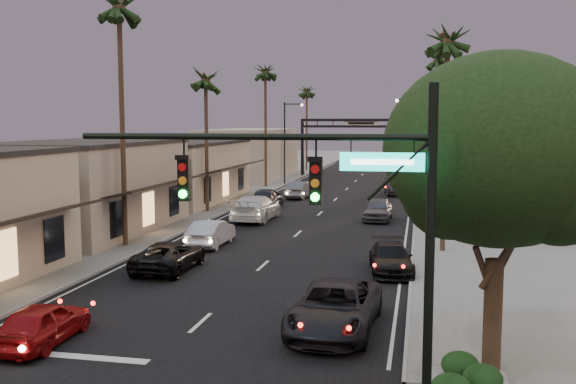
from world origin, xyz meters
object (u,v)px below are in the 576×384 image
at_px(palm_rb, 438,54).
at_px(palm_rc, 433,90).
at_px(curbside_black, 391,258).
at_px(oncoming_silver, 211,233).
at_px(palm_far, 307,89).
at_px(corner_tree, 502,158).
at_px(oncoming_red, 42,323).
at_px(palm_lc, 206,74).
at_px(oncoming_pickup, 169,256).
at_px(palm_ra, 448,33).
at_px(streetlight_right, 416,140).
at_px(arch, 361,133).
at_px(palm_ld, 265,68).
at_px(traffic_signal, 345,204).
at_px(palm_lb, 119,0).
at_px(curbside_near, 335,307).
at_px(streetlight_left, 287,136).

distance_m(palm_rb, palm_rc, 20.09).
bearing_deg(palm_rb, curbside_black, -95.64).
bearing_deg(oncoming_silver, palm_far, -85.96).
xyz_separation_m(corner_tree, oncoming_red, (-13.61, -0.45, -5.30)).
height_order(palm_lc, oncoming_silver, palm_lc).
xyz_separation_m(corner_tree, oncoming_pickup, (-13.56, 9.80, -5.29)).
height_order(palm_lc, palm_ra, palm_ra).
bearing_deg(streetlight_right, palm_ra, -85.43).
height_order(arch, palm_ld, palm_ld).
height_order(corner_tree, palm_lc, palm_lc).
distance_m(palm_rc, curbside_black, 46.23).
height_order(traffic_signal, palm_rb, palm_rb).
bearing_deg(palm_rb, corner_tree, -88.63).
bearing_deg(arch, palm_rc, -34.89).
xyz_separation_m(palm_rc, palm_far, (-16.90, 14.00, 0.97)).
height_order(palm_lb, curbside_black, palm_lb).
distance_m(palm_rb, curbside_black, 27.84).
bearing_deg(oncoming_red, palm_rc, -104.86).
xyz_separation_m(palm_lb, oncoming_silver, (4.55, 1.30, -12.64)).
bearing_deg(arch, curbside_near, -85.54).
bearing_deg(curbside_black, palm_ld, 104.95).
xyz_separation_m(palm_rb, oncoming_pickup, (-12.68, -26.76, -11.73)).
distance_m(streetlight_right, palm_lc, 18.66).
height_order(streetlight_right, curbside_black, streetlight_right).
bearing_deg(curbside_near, palm_ra, 77.10).
height_order(palm_ld, oncoming_red, palm_ld).
xyz_separation_m(streetlight_right, palm_far, (-15.22, 33.00, 6.11)).
bearing_deg(palm_far, oncoming_pickup, -86.03).
bearing_deg(palm_lb, palm_lc, 90.00).
bearing_deg(palm_lc, corner_tree, -57.66).
distance_m(palm_lc, palm_ld, 19.10).
bearing_deg(palm_lb, oncoming_pickup, -46.46).
relative_size(traffic_signal, palm_rc, 0.70).
xyz_separation_m(palm_lc, oncoming_red, (4.47, -29.00, -9.79)).
bearing_deg(arch, traffic_signal, -85.07).
xyz_separation_m(palm_ra, palm_rc, (0.00, 40.00, -0.97)).
relative_size(arch, curbside_near, 2.66).
xyz_separation_m(streetlight_left, palm_rb, (15.52, -14.00, 7.09)).
bearing_deg(palm_ld, oncoming_pickup, -83.17).
height_order(traffic_signal, palm_ld, palm_ld).
relative_size(corner_tree, palm_rc, 0.72).
distance_m(streetlight_left, palm_rc, 17.42).
bearing_deg(oncoming_silver, palm_lb, 15.53).
bearing_deg(curbside_near, palm_rb, 86.32).
xyz_separation_m(oncoming_red, curbside_black, (10.25, 11.89, -0.01)).
height_order(palm_rb, curbside_black, palm_rb).
bearing_deg(palm_lb, arch, 79.84).
distance_m(palm_ld, oncoming_silver, 34.09).
height_order(traffic_signal, palm_far, palm_far).
height_order(corner_tree, palm_lb, palm_lb).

